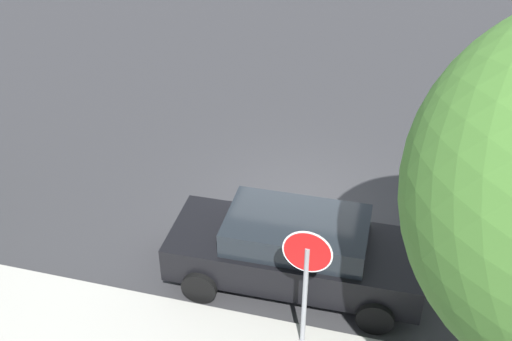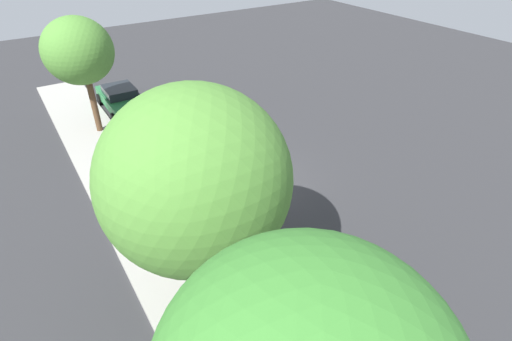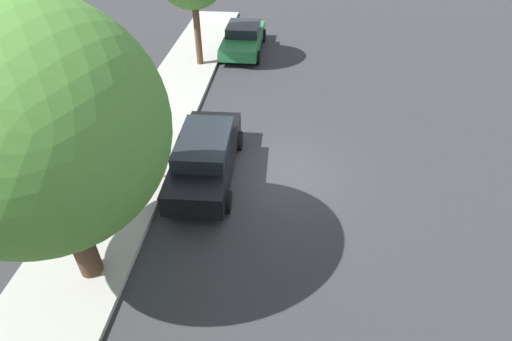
% 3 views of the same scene
% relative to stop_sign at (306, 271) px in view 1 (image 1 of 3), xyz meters
% --- Properties ---
extents(ground_plane, '(60.00, 60.00, 0.00)m').
position_rel_stop_sign_xyz_m(ground_plane, '(0.78, -3.78, -1.69)').
color(ground_plane, '#2D2D30').
extents(stop_sign, '(0.77, 0.08, 2.46)m').
position_rel_stop_sign_xyz_m(stop_sign, '(0.00, 0.00, 0.00)').
color(stop_sign, gray).
rests_on(stop_sign, ground_plane).
extents(parked_car_black, '(4.57, 2.00, 1.45)m').
position_rel_stop_sign_xyz_m(parked_car_black, '(0.45, -1.47, -0.92)').
color(parked_car_black, black).
rests_on(parked_car_black, ground_plane).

